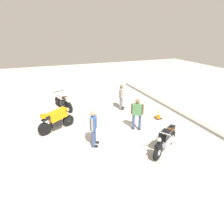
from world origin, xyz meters
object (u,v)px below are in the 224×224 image
object	(u,v)px
person_in_blue_shirt	(94,127)
traffic_cone	(158,114)
motorcycle_black_cruiser	(166,140)
motorcycle_silver_cruiser	(63,101)
person_in_green_shirt	(137,113)
person_in_gray_shirt	(121,96)
motorcycle_orange_sportbike	(56,119)

from	to	relation	value
person_in_blue_shirt	traffic_cone	bearing A→B (deg)	45.30
motorcycle_black_cruiser	person_in_blue_shirt	size ratio (longest dim) A/B	1.13
motorcycle_silver_cruiser	person_in_green_shirt	bearing A→B (deg)	-163.75
motorcycle_silver_cruiser	person_in_gray_shirt	bearing A→B (deg)	-130.43
motorcycle_black_cruiser	traffic_cone	size ratio (longest dim) A/B	3.44
person_in_gray_shirt	person_in_green_shirt	bearing A→B (deg)	-64.17
motorcycle_orange_sportbike	person_in_green_shirt	bearing A→B (deg)	-45.55
motorcycle_silver_cruiser	person_in_gray_shirt	distance (m)	3.68
motorcycle_black_cruiser	person_in_green_shirt	xyz separation A→B (m)	(-2.15, -0.21, 0.40)
motorcycle_black_cruiser	traffic_cone	distance (m)	3.29
motorcycle_black_cruiser	motorcycle_orange_sportbike	bearing A→B (deg)	-74.55
person_in_gray_shirt	person_in_green_shirt	xyz separation A→B (m)	(2.86, -0.40, 0.03)
motorcycle_silver_cruiser	person_in_blue_shirt	xyz separation A→B (m)	(4.79, 0.62, 0.39)
motorcycle_orange_sportbike	traffic_cone	size ratio (longest dim) A/B	3.49
motorcycle_orange_sportbike	person_in_blue_shirt	xyz separation A→B (m)	(2.06, 1.33, 0.32)
person_in_gray_shirt	traffic_cone	bearing A→B (deg)	-23.19
person_in_gray_shirt	person_in_green_shirt	world-z (taller)	person_in_green_shirt
person_in_blue_shirt	motorcycle_black_cruiser	bearing A→B (deg)	-2.37
person_in_blue_shirt	person_in_green_shirt	xyz separation A→B (m)	(-0.66, 2.42, 0.01)
motorcycle_silver_cruiser	traffic_cone	world-z (taller)	motorcycle_silver_cruiser
person_in_green_shirt	traffic_cone	size ratio (longest dim) A/B	3.08
motorcycle_black_cruiser	motorcycle_silver_cruiser	xyz separation A→B (m)	(-6.28, -3.25, 0.00)
person_in_blue_shirt	traffic_cone	xyz separation A→B (m)	(-1.38, 4.21, -0.65)
motorcycle_silver_cruiser	motorcycle_black_cruiser	bearing A→B (deg)	-172.72
motorcycle_silver_cruiser	traffic_cone	xyz separation A→B (m)	(3.41, 4.82, -0.26)
motorcycle_black_cruiser	traffic_cone	bearing A→B (deg)	-151.43
motorcycle_orange_sportbike	person_in_blue_shirt	world-z (taller)	person_in_blue_shirt
motorcycle_black_cruiser	person_in_green_shirt	size ratio (longest dim) A/B	1.12
motorcycle_black_cruiser	person_in_gray_shirt	world-z (taller)	person_in_gray_shirt
person_in_blue_shirt	person_in_green_shirt	world-z (taller)	person_in_green_shirt
traffic_cone	person_in_gray_shirt	bearing A→B (deg)	-146.96
person_in_gray_shirt	motorcycle_black_cruiser	bearing A→B (deg)	-58.38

